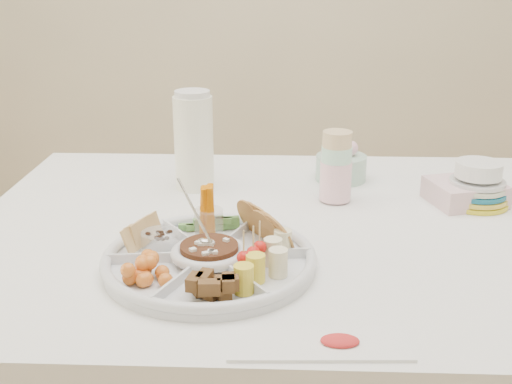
{
  "coord_description": "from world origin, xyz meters",
  "views": [
    {
      "loc": [
        -0.1,
        -1.25,
        1.28
      ],
      "look_at": [
        -0.15,
        -0.11,
        0.87
      ],
      "focal_mm": 45.0,
      "sensor_mm": 36.0,
      "label": 1
    }
  ],
  "objects_px": {
    "plate_stack": "(477,185)",
    "party_tray": "(209,256)",
    "thermos": "(194,139)",
    "dining_table": "(322,377)"
  },
  "relations": [
    {
      "from": "plate_stack",
      "to": "party_tray",
      "type": "bearing_deg",
      "value": -148.91
    },
    {
      "from": "thermos",
      "to": "dining_table",
      "type": "bearing_deg",
      "value": -36.32
    },
    {
      "from": "party_tray",
      "to": "plate_stack",
      "type": "relative_size",
      "value": 2.59
    },
    {
      "from": "dining_table",
      "to": "party_tray",
      "type": "xyz_separation_m",
      "value": [
        -0.23,
        -0.21,
        0.4
      ]
    },
    {
      "from": "dining_table",
      "to": "plate_stack",
      "type": "height_order",
      "value": "plate_stack"
    },
    {
      "from": "dining_table",
      "to": "party_tray",
      "type": "bearing_deg",
      "value": -137.63
    },
    {
      "from": "dining_table",
      "to": "plate_stack",
      "type": "xyz_separation_m",
      "value": [
        0.34,
        0.14,
        0.43
      ]
    },
    {
      "from": "dining_table",
      "to": "party_tray",
      "type": "height_order",
      "value": "party_tray"
    },
    {
      "from": "plate_stack",
      "to": "thermos",
      "type": "bearing_deg",
      "value": 172.01
    },
    {
      "from": "dining_table",
      "to": "party_tray",
      "type": "relative_size",
      "value": 4.0
    }
  ]
}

